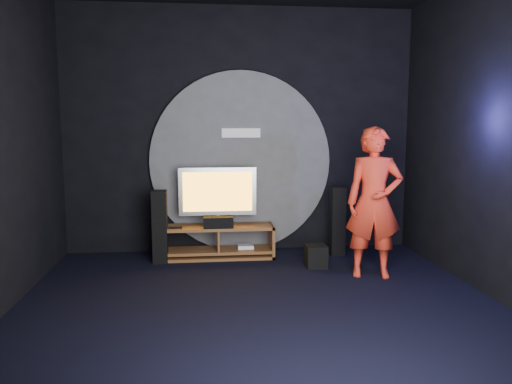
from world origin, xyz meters
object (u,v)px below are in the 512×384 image
tower_speaker_left (160,227)px  player (374,202)px  media_console (219,244)px  subwoofer (316,256)px  tv (218,194)px  tower_speaker_right (337,221)px

tower_speaker_left → player: bearing=-18.7°
media_console → subwoofer: size_ratio=5.29×
tv → tower_speaker_right: bearing=-2.8°
subwoofer → player: player is taller
media_console → tv: (-0.01, 0.07, 0.69)m
tower_speaker_right → subwoofer: bearing=-126.2°
tv → media_console: bearing=-84.4°
player → tv: bearing=161.2°
player → media_console: bearing=162.7°
media_console → player: 2.23m
tower_speaker_right → player: player is taller
media_console → subwoofer: bearing=-26.6°
media_console → tower_speaker_left: size_ratio=1.58×
media_console → player: player is taller
tv → player: size_ratio=0.59×
tower_speaker_right → tower_speaker_left: bearing=-176.5°
media_console → tower_speaker_right: tower_speaker_right is taller
media_console → tower_speaker_right: (1.68, -0.01, 0.29)m
tv → subwoofer: (1.24, -0.69, -0.74)m
player → subwoofer: bearing=156.8°
tv → player: player is taller
tower_speaker_left → player: 2.80m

